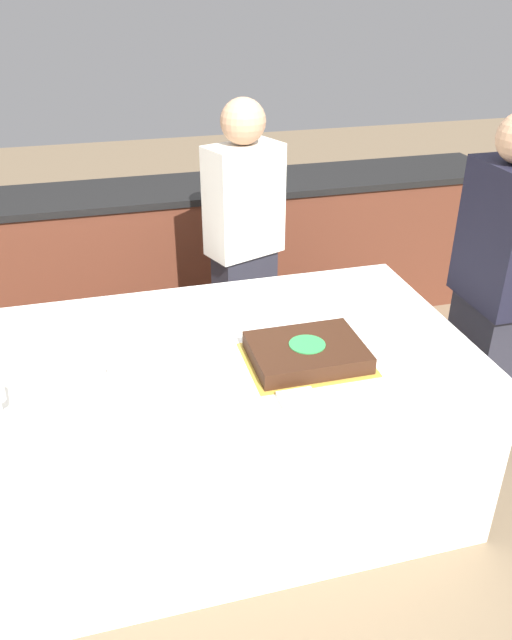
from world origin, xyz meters
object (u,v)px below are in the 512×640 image
Objects in this scene: plate_stack at (139,367)px; person_seated_right at (491,295)px; cake at (307,353)px; person_cutting_cake at (244,251)px.

plate_stack is 1.53m from person_seated_right.
cake is 1.98× the size of plate_stack.
cake is at bearing -8.12° from plate_stack.
plate_stack is at bearing -86.57° from person_seated_right.
person_cutting_cake is (0.62, 0.88, 0.04)m from plate_stack.
person_seated_right is (0.90, 0.18, 0.04)m from cake.
person_seated_right is at bearing 11.28° from cake.
person_seated_right reaches higher than cake.
cake is 0.92m from person_seated_right.
person_seated_right reaches higher than person_cutting_cake.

